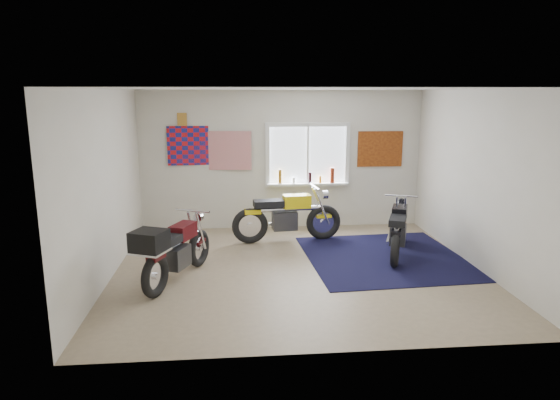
{
  "coord_description": "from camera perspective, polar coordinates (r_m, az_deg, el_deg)",
  "views": [
    {
      "loc": [
        -0.92,
        -7.16,
        2.66
      ],
      "look_at": [
        -0.23,
        0.4,
        1.01
      ],
      "focal_mm": 32.0,
      "sensor_mm": 36.0,
      "label": 1
    }
  ],
  "objects": [
    {
      "name": "window_assembly",
      "position": [
        9.82,
        3.17,
        4.7
      ],
      "size": [
        1.66,
        0.17,
        1.26
      ],
      "color": "white",
      "rests_on": "room_shell"
    },
    {
      "name": "maroon_tourer",
      "position": [
        7.15,
        -12.16,
        -5.67
      ],
      "size": [
        0.99,
        1.79,
        0.94
      ],
      "rotation": [
        0.0,
        0.0,
        1.17
      ],
      "color": "black",
      "rests_on": "ground"
    },
    {
      "name": "room_shell",
      "position": [
        7.29,
        2.1,
        4.23
      ],
      "size": [
        5.5,
        5.5,
        5.5
      ],
      "color": "white",
      "rests_on": "ground"
    },
    {
      "name": "oil_bottles",
      "position": [
        9.81,
        3.66,
        2.68
      ],
      "size": [
        1.11,
        0.09,
        0.3
      ],
      "color": "brown",
      "rests_on": "window_assembly"
    },
    {
      "name": "yellow_triumph",
      "position": [
        8.99,
        0.78,
        -2.0
      ],
      "size": [
        2.01,
        0.6,
        1.01
      ],
      "rotation": [
        0.0,
        0.0,
        0.1
      ],
      "color": "black",
      "rests_on": "ground"
    },
    {
      "name": "ground",
      "position": [
        7.69,
        2.01,
        -7.95
      ],
      "size": [
        5.5,
        5.5,
        0.0
      ],
      "primitive_type": "plane",
      "color": "#9E896B",
      "rests_on": "ground"
    },
    {
      "name": "flag_display",
      "position": [
        9.71,
        -11.13,
        9.04
      ],
      "size": [
        1.6,
        0.1,
        1.17
      ],
      "color": "red",
      "rests_on": "room_shell"
    },
    {
      "name": "triumph_poster",
      "position": [
        10.12,
        11.36,
        5.74
      ],
      "size": [
        0.9,
        0.03,
        0.7
      ],
      "primitive_type": "cube",
      "color": "#A54C14",
      "rests_on": "room_shell"
    },
    {
      "name": "navy_rug",
      "position": [
        8.4,
        11.89,
        -6.42
      ],
      "size": [
        2.65,
        2.74,
        0.01
      ],
      "primitive_type": "cube",
      "rotation": [
        0.0,
        0.0,
        0.06
      ],
      "color": "black",
      "rests_on": "ground"
    },
    {
      "name": "black_chrome_bike",
      "position": [
        8.48,
        13.34,
        -3.46
      ],
      "size": [
        0.83,
        1.73,
        0.93
      ],
      "rotation": [
        0.0,
        0.0,
        1.19
      ],
      "color": "black",
      "rests_on": "navy_rug"
    }
  ]
}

